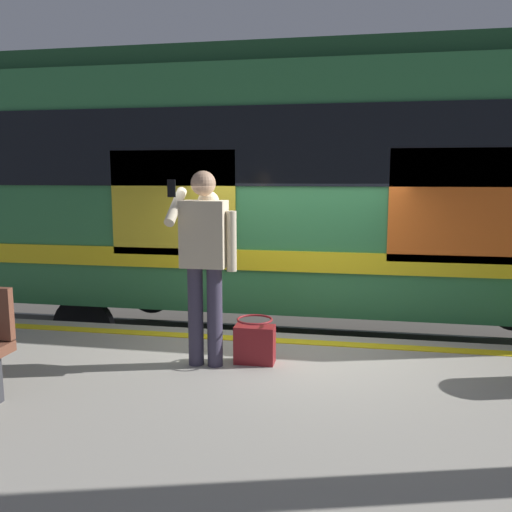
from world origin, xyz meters
TOP-DOWN VIEW (x-y plane):
  - ground_plane at (0.00, 0.00)m, footprint 23.73×23.73m
  - platform at (0.00, 2.02)m, footprint 13.31×4.04m
  - safety_line at (0.00, 0.30)m, footprint 13.04×0.16m
  - track_rail_near at (0.00, -1.19)m, footprint 17.30×0.08m
  - track_rail_far at (0.00, -2.63)m, footprint 17.30×0.08m
  - train_carriage at (-0.18, -1.91)m, footprint 9.29×3.06m
  - passenger at (0.64, 1.12)m, footprint 0.57×0.55m
  - handbag at (0.20, 0.99)m, footprint 0.37×0.33m

SIDE VIEW (x-z plane):
  - ground_plane at x=0.00m, z-range 0.00..0.00m
  - track_rail_near at x=0.00m, z-range 0.00..0.16m
  - track_rail_far at x=0.00m, z-range 0.00..0.16m
  - platform at x=0.00m, z-range 0.00..0.86m
  - safety_line at x=0.00m, z-range 0.86..0.87m
  - handbag at x=0.20m, z-range 0.85..1.27m
  - passenger at x=0.64m, z-range 1.03..2.80m
  - train_carriage at x=-0.18m, z-range 0.54..4.48m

